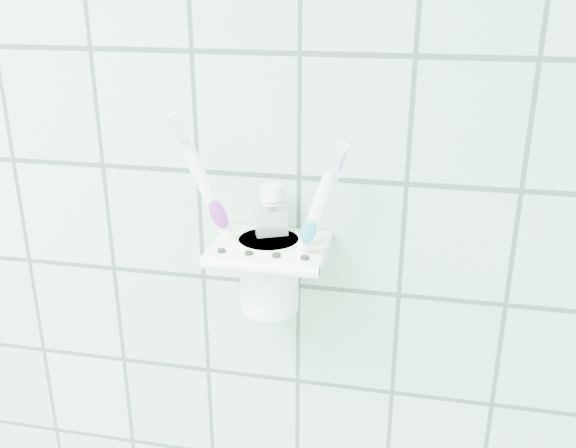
{
  "coord_description": "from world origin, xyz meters",
  "views": [
    {
      "loc": [
        0.81,
        0.55,
        1.58
      ],
      "look_at": [
        0.7,
        1.1,
        1.37
      ],
      "focal_mm": 40.0,
      "sensor_mm": 36.0,
      "label": 1
    }
  ],
  "objects_px": {
    "toothbrush_pink": "(259,208)",
    "toothpaste_tube": "(272,235)",
    "holder_bracket": "(270,250)",
    "toothbrush_orange": "(283,208)",
    "cup": "(269,270)",
    "toothbrush_blue": "(276,227)"
  },
  "relations": [
    {
      "from": "toothbrush_pink",
      "to": "toothbrush_orange",
      "type": "relative_size",
      "value": 1.04
    },
    {
      "from": "toothbrush_pink",
      "to": "toothbrush_orange",
      "type": "height_order",
      "value": "toothbrush_pink"
    },
    {
      "from": "toothbrush_pink",
      "to": "toothpaste_tube",
      "type": "distance_m",
      "value": 0.05
    },
    {
      "from": "toothbrush_blue",
      "to": "cup",
      "type": "bearing_deg",
      "value": 137.93
    },
    {
      "from": "toothbrush_orange",
      "to": "toothpaste_tube",
      "type": "bearing_deg",
      "value": 166.27
    },
    {
      "from": "holder_bracket",
      "to": "toothpaste_tube",
      "type": "height_order",
      "value": "toothpaste_tube"
    },
    {
      "from": "toothbrush_pink",
      "to": "toothbrush_blue",
      "type": "relative_size",
      "value": 1.26
    },
    {
      "from": "toothbrush_pink",
      "to": "toothpaste_tube",
      "type": "height_order",
      "value": "toothbrush_pink"
    },
    {
      "from": "holder_bracket",
      "to": "toothbrush_orange",
      "type": "distance_m",
      "value": 0.05
    },
    {
      "from": "toothbrush_orange",
      "to": "cup",
      "type": "bearing_deg",
      "value": -166.69
    },
    {
      "from": "holder_bracket",
      "to": "toothpaste_tube",
      "type": "bearing_deg",
      "value": 94.85
    },
    {
      "from": "toothbrush_pink",
      "to": "toothbrush_orange",
      "type": "bearing_deg",
      "value": 10.4
    },
    {
      "from": "toothbrush_pink",
      "to": "toothbrush_blue",
      "type": "xyz_separation_m",
      "value": [
        0.02,
        0.01,
        -0.02
      ]
    },
    {
      "from": "holder_bracket",
      "to": "toothpaste_tube",
      "type": "xyz_separation_m",
      "value": [
        -0.0,
        0.01,
        0.01
      ]
    },
    {
      "from": "cup",
      "to": "toothbrush_pink",
      "type": "bearing_deg",
      "value": -111.11
    },
    {
      "from": "toothbrush_blue",
      "to": "toothpaste_tube",
      "type": "bearing_deg",
      "value": 115.74
    },
    {
      "from": "toothbrush_pink",
      "to": "toothbrush_blue",
      "type": "bearing_deg",
      "value": -2.02
    },
    {
      "from": "holder_bracket",
      "to": "toothbrush_blue",
      "type": "bearing_deg",
      "value": -28.55
    },
    {
      "from": "toothbrush_blue",
      "to": "toothbrush_orange",
      "type": "height_order",
      "value": "toothbrush_orange"
    },
    {
      "from": "holder_bracket",
      "to": "cup",
      "type": "height_order",
      "value": "same"
    },
    {
      "from": "holder_bracket",
      "to": "cup",
      "type": "xyz_separation_m",
      "value": [
        -0.0,
        0.0,
        -0.03
      ]
    },
    {
      "from": "cup",
      "to": "toothbrush_pink",
      "type": "xyz_separation_m",
      "value": [
        -0.01,
        -0.02,
        0.08
      ]
    }
  ]
}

